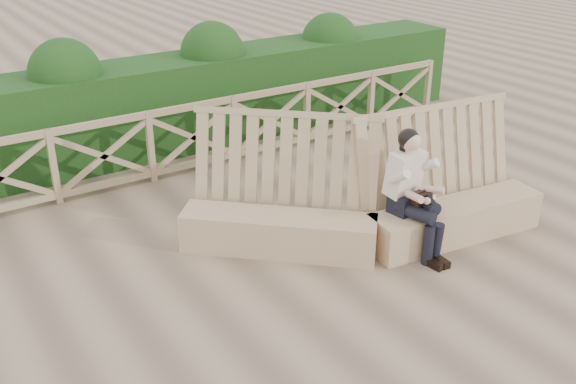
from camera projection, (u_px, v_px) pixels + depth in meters
ground at (326, 268)px, 7.56m from camera, size 60.00×60.00×0.00m
bench at (368, 212)px, 7.97m from camera, size 4.33×2.52×1.62m
woman at (412, 188)px, 7.62m from camera, size 0.47×0.95×1.54m
guardrail at (193, 137)px, 9.97m from camera, size 10.10×0.09×1.10m
hedge at (162, 106)px, 10.79m from camera, size 12.00×1.20×1.50m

